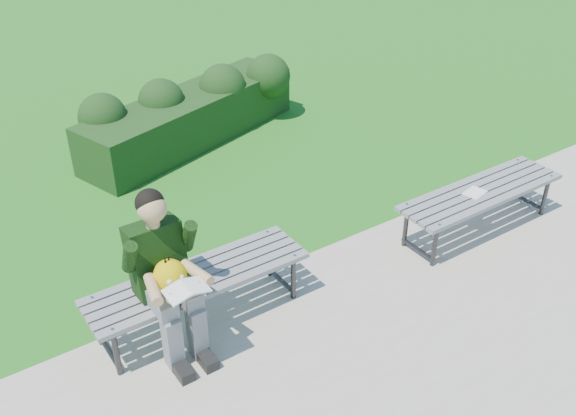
{
  "coord_description": "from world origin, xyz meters",
  "views": [
    {
      "loc": [
        -2.69,
        -3.93,
        3.59
      ],
      "look_at": [
        -0.12,
        -0.15,
        0.72
      ],
      "focal_mm": 40.0,
      "sensor_mm": 36.0,
      "label": 1
    }
  ],
  "objects_px": {
    "seated_boy": "(165,270)",
    "paper_sheet": "(475,193)",
    "hedge": "(193,109)",
    "bench_right": "(481,195)",
    "bench_left": "(198,281)"
  },
  "relations": [
    {
      "from": "paper_sheet",
      "to": "bench_right",
      "type": "bearing_deg",
      "value": 0.0
    },
    {
      "from": "seated_boy",
      "to": "paper_sheet",
      "type": "distance_m",
      "value": 3.09
    },
    {
      "from": "hedge",
      "to": "bench_right",
      "type": "bearing_deg",
      "value": -68.73
    },
    {
      "from": "hedge",
      "to": "seated_boy",
      "type": "xyz_separation_m",
      "value": [
        -1.83,
        -3.2,
        0.32
      ]
    },
    {
      "from": "bench_left",
      "to": "bench_right",
      "type": "distance_m",
      "value": 2.89
    },
    {
      "from": "bench_left",
      "to": "paper_sheet",
      "type": "xyz_separation_m",
      "value": [
        2.77,
        -0.34,
        0.06
      ]
    },
    {
      "from": "bench_left",
      "to": "bench_right",
      "type": "bearing_deg",
      "value": -6.77
    },
    {
      "from": "seated_boy",
      "to": "paper_sheet",
      "type": "height_order",
      "value": "seated_boy"
    },
    {
      "from": "hedge",
      "to": "bench_right",
      "type": "distance_m",
      "value": 3.7
    },
    {
      "from": "hedge",
      "to": "seated_boy",
      "type": "bearing_deg",
      "value": -119.75
    },
    {
      "from": "hedge",
      "to": "bench_left",
      "type": "height_order",
      "value": "hedge"
    },
    {
      "from": "bench_right",
      "to": "seated_boy",
      "type": "relative_size",
      "value": 1.37
    },
    {
      "from": "bench_left",
      "to": "hedge",
      "type": "bearing_deg",
      "value": 63.77
    },
    {
      "from": "bench_left",
      "to": "paper_sheet",
      "type": "bearing_deg",
      "value": -7.01
    },
    {
      "from": "bench_right",
      "to": "paper_sheet",
      "type": "relative_size",
      "value": 7.19
    }
  ]
}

